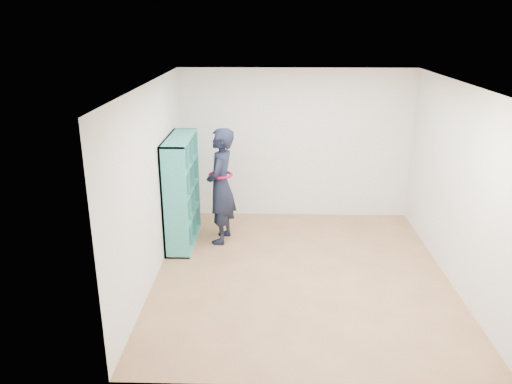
{
  "coord_description": "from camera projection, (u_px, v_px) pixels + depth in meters",
  "views": [
    {
      "loc": [
        -0.46,
        -6.2,
        3.35
      ],
      "look_at": [
        -0.63,
        0.3,
        1.1
      ],
      "focal_mm": 35.0,
      "sensor_mm": 36.0,
      "label": 1
    }
  ],
  "objects": [
    {
      "name": "wall_front",
      "position": [
        320.0,
        265.0,
        4.39
      ],
      "size": [
        4.0,
        0.02,
        2.6
      ],
      "primitive_type": "cube",
      "color": "silver",
      "rests_on": "floor"
    },
    {
      "name": "floor",
      "position": [
        301.0,
        274.0,
        6.94
      ],
      "size": [
        4.5,
        4.5,
        0.0
      ],
      "primitive_type": "plane",
      "color": "brown",
      "rests_on": "ground"
    },
    {
      "name": "ceiling",
      "position": [
        307.0,
        84.0,
        6.09
      ],
      "size": [
        4.5,
        4.5,
        0.0
      ],
      "primitive_type": "plane",
      "color": "white",
      "rests_on": "wall_back"
    },
    {
      "name": "bookshelf",
      "position": [
        180.0,
        192.0,
        7.7
      ],
      "size": [
        0.37,
        1.27,
        1.7
      ],
      "color": "teal",
      "rests_on": "floor"
    },
    {
      "name": "wall_back",
      "position": [
        296.0,
        144.0,
        8.64
      ],
      "size": [
        4.0,
        0.02,
        2.6
      ],
      "primitive_type": "cube",
      "color": "silver",
      "rests_on": "floor"
    },
    {
      "name": "wall_right",
      "position": [
        458.0,
        187.0,
        6.47
      ],
      "size": [
        0.02,
        4.5,
        2.6
      ],
      "primitive_type": "cube",
      "color": "silver",
      "rests_on": "floor"
    },
    {
      "name": "person",
      "position": [
        221.0,
        186.0,
        7.71
      ],
      "size": [
        0.53,
        0.72,
        1.82
      ],
      "rotation": [
        0.0,
        0.0,
        -1.72
      ],
      "color": "black",
      "rests_on": "floor"
    },
    {
      "name": "smartphone",
      "position": [
        213.0,
        177.0,
        7.76
      ],
      "size": [
        0.02,
        0.1,
        0.13
      ],
      "rotation": [
        0.34,
        0.0,
        -0.09
      ],
      "color": "silver",
      "rests_on": "person"
    },
    {
      "name": "wall_left",
      "position": [
        152.0,
        184.0,
        6.57
      ],
      "size": [
        0.02,
        4.5,
        2.6
      ],
      "primitive_type": "cube",
      "color": "silver",
      "rests_on": "floor"
    }
  ]
}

